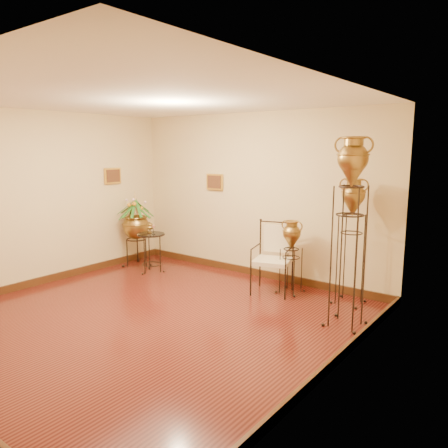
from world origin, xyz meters
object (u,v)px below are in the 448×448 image
Objects in this scene: amphora_tall at (349,231)px; amphora_mid at (351,241)px; side_table at (151,252)px; planter_urn at (136,223)px; armchair at (272,258)px.

amphora_mid is at bearing 108.94° from amphora_tall.
amphora_mid is 3.53m from side_table.
amphora_mid is 1.25× the size of planter_urn.
planter_urn is 2.93m from armchair.
side_table is at bearing 176.92° from amphora_tall.
armchair is (-1.11, -0.28, -0.37)m from amphora_mid.
armchair is (2.91, 0.15, -0.27)m from planter_urn.
planter_urn is 0.76m from side_table.
side_table is (-3.44, -0.60, -0.55)m from amphora_mid.
side_table is (-3.71, 0.20, -0.84)m from amphora_tall.
amphora_tall is 3.81m from side_table.
armchair is at bearing 159.34° from amphora_tall.
amphora_tall is 0.90m from amphora_mid.
amphora_mid is at bearing 9.96° from side_table.
amphora_mid reaches higher than armchair.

